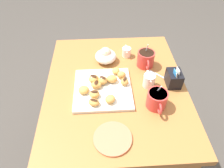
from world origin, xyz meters
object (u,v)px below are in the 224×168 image
beignet_8 (84,90)px  beignet_9 (116,71)px  saucer_coral_left (113,138)px  coffee_mug_red_left (146,59)px  beignet_5 (112,79)px  beignet_1 (110,99)px  beignet_0 (121,75)px  chocolate_sauce_pitcher (126,51)px  dining_table (115,102)px  cream_pitcher_white (149,80)px  beignet_3 (103,80)px  beignet_10 (96,85)px  beignet_4 (125,82)px  beignet_6 (94,102)px  coffee_mug_red_right (157,99)px  beignet_2 (94,94)px  beignet_7 (94,79)px  ice_cream_bowl (106,56)px  pastry_plate_square (103,89)px  sugar_caddy (174,78)px

beignet_8 → beignet_9: same height
saucer_coral_left → coffee_mug_red_left: bearing=155.0°
beignet_9 → beignet_5: bearing=-22.2°
coffee_mug_red_left → beignet_1: 0.35m
beignet_0 → chocolate_sauce_pitcher: bearing=166.6°
dining_table → cream_pitcher_white: 0.25m
beignet_3 → beignet_10: size_ratio=0.90×
beignet_3 → beignet_4: beignet_3 is taller
dining_table → beignet_9: bearing=175.4°
beignet_4 → beignet_6: bearing=-51.7°
saucer_coral_left → beignet_10: bearing=-167.4°
coffee_mug_red_right → beignet_0: bearing=-141.6°
beignet_6 → beignet_10: (-0.11, 0.01, 0.00)m
saucer_coral_left → beignet_0: (-0.35, 0.07, 0.03)m
dining_table → beignet_2: (0.09, -0.11, 0.18)m
beignet_0 → beignet_7: 0.15m
beignet_2 → beignet_5: size_ratio=0.89×
beignet_0 → beignet_6: (0.17, -0.15, -0.00)m
beignet_5 → ice_cream_bowl: bearing=-172.6°
coffee_mug_red_right → beignet_3: bearing=-122.2°
beignet_5 → beignet_0: bearing=116.9°
beignet_2 → beignet_7: beignet_7 is taller
pastry_plate_square → beignet_5: bearing=131.5°
coffee_mug_red_left → beignet_3: coffee_mug_red_left is taller
beignet_2 → beignet_5: (-0.10, 0.09, 0.00)m
dining_table → pastry_plate_square: size_ratio=3.03×
coffee_mug_red_right → beignet_3: coffee_mug_red_right is taller
beignet_5 → chocolate_sauce_pitcher: bearing=156.6°
beignet_1 → beignet_5: bearing=173.3°
ice_cream_bowl → beignet_0: bearing=25.2°
coffee_mug_red_right → beignet_8: bearing=-105.1°
beignet_9 → beignet_7: bearing=-65.0°
saucer_coral_left → beignet_3: beignet_3 is taller
chocolate_sauce_pitcher → beignet_6: (0.38, -0.20, 0.00)m
beignet_4 → beignet_10: bearing=-84.8°
sugar_caddy → beignet_0: size_ratio=2.34×
beignet_4 → dining_table: bearing=-109.8°
coffee_mug_red_right → beignet_3: (-0.16, -0.25, -0.01)m
chocolate_sauce_pitcher → coffee_mug_red_right: bearing=13.9°
cream_pitcher_white → beignet_8: (0.04, -0.33, -0.01)m
beignet_4 → beignet_5: beignet_5 is taller
saucer_coral_left → beignet_5: size_ratio=2.93×
coffee_mug_red_right → beignet_2: size_ratio=2.68×
beignet_3 → beignet_4: 0.11m
beignet_3 → beignet_9: beignet_3 is taller
beignet_0 → beignet_7: beignet_0 is taller
coffee_mug_red_right → beignet_6: size_ratio=2.51×
saucer_coral_left → beignet_4: (-0.30, 0.08, 0.03)m
dining_table → beignet_6: beignet_6 is taller
beignet_1 → beignet_10: same height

